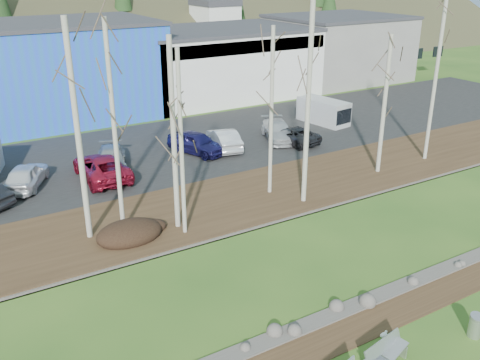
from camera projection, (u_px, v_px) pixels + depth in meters
ground at (447, 335)px, 19.96m from camera, size 200.00×200.00×0.00m
dirt_strip at (404, 306)px, 21.62m from camera, size 80.00×1.80×0.03m
near_bank_rocks at (386, 294)px, 22.42m from camera, size 80.00×0.80×0.50m
river at (323, 252)px, 25.66m from camera, size 80.00×8.00×0.90m
far_bank_rocks at (275, 220)px, 28.91m from camera, size 80.00×0.80×0.46m
far_bank at (244, 198)px, 31.42m from camera, size 80.00×7.00×0.15m
parking_lot at (170, 149)px, 39.74m from camera, size 80.00×14.00×0.14m
building_blue at (38, 71)px, 46.42m from camera, size 20.40×12.24×8.30m
building_white at (219, 62)px, 55.32m from camera, size 18.36×12.24×6.80m
building_grey at (337, 48)px, 62.92m from camera, size 14.28×12.24×7.30m
bench_damaged at (385, 354)px, 18.34m from camera, size 2.03×0.97×0.87m
litter_bin at (475, 327)px, 19.73m from camera, size 0.60×0.60×0.84m
seagull at (384, 335)px, 19.72m from camera, size 0.39×0.18×0.28m
dirt_mound at (129, 232)px, 26.53m from camera, size 3.33×2.35×0.65m
birch_0 at (78, 135)px, 24.83m from camera, size 0.28×0.28×10.66m
birch_1 at (115, 132)px, 25.46m from camera, size 0.23×0.23×10.56m
birch_2 at (181, 146)px, 25.54m from camera, size 0.21×0.21×9.27m
birch_3 at (174, 137)px, 26.08m from camera, size 0.26×0.26×9.72m
birch_4 at (271, 113)px, 30.25m from camera, size 0.22×0.22×9.66m
birch_5 at (308, 101)px, 28.68m from camera, size 0.27×0.27×11.76m
birch_6 at (384, 106)px, 33.60m from camera, size 0.26×0.26×8.82m
birch_7 at (437, 70)px, 35.23m from camera, size 0.25×0.25×12.43m
car_0 at (26, 176)px, 32.46m from camera, size 3.66×4.79×1.52m
car_2 at (102, 167)px, 33.74m from camera, size 2.69×5.69×1.57m
car_3 at (112, 158)px, 35.66m from camera, size 3.15×4.90×1.32m
car_4 at (197, 143)px, 38.30m from camera, size 3.40×5.00×1.58m
car_5 at (224, 139)px, 39.23m from camera, size 2.53×4.76×1.49m
car_6 at (292, 135)px, 40.58m from camera, size 2.96×4.96×1.29m
car_7 at (278, 131)px, 41.29m from camera, size 3.71×5.30×1.43m
van_white at (325, 112)px, 45.45m from camera, size 2.54×4.81×2.01m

